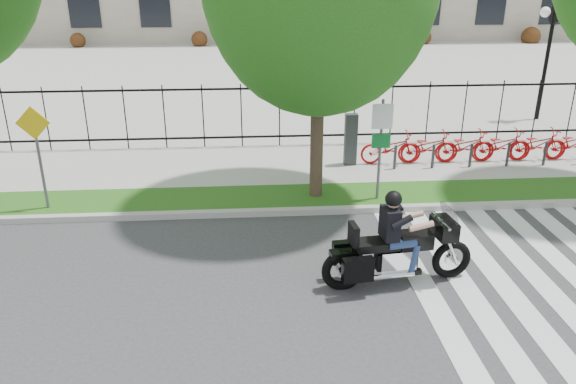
{
  "coord_description": "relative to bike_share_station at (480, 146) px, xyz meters",
  "views": [
    {
      "loc": [
        -0.99,
        -8.14,
        5.57
      ],
      "look_at": [
        -0.18,
        3.0,
        1.03
      ],
      "focal_mm": 35.0,
      "sensor_mm": 36.0,
      "label": 1
    }
  ],
  "objects": [
    {
      "name": "ground",
      "position": [
        -5.81,
        -7.2,
        -0.62
      ],
      "size": [
        120.0,
        120.0,
        0.0
      ],
      "primitive_type": "plane",
      "color": "#363638",
      "rests_on": "ground"
    },
    {
      "name": "curb",
      "position": [
        -5.81,
        -3.1,
        -0.55
      ],
      "size": [
        60.0,
        0.2,
        0.15
      ],
      "primitive_type": "cube",
      "color": "#ADABA3",
      "rests_on": "ground"
    },
    {
      "name": "grass_verge",
      "position": [
        -5.81,
        -2.25,
        -0.55
      ],
      "size": [
        60.0,
        1.5,
        0.15
      ],
      "primitive_type": "cube",
      "color": "#215515",
      "rests_on": "ground"
    },
    {
      "name": "sidewalk",
      "position": [
        -5.81,
        0.25,
        -0.55
      ],
      "size": [
        60.0,
        3.5,
        0.15
      ],
      "primitive_type": "cube",
      "color": "#AAA79F",
      "rests_on": "ground"
    },
    {
      "name": "plaza",
      "position": [
        -5.81,
        17.8,
        -0.57
      ],
      "size": [
        80.0,
        34.0,
        0.1
      ],
      "primitive_type": "cube",
      "color": "#AAA79F",
      "rests_on": "ground"
    },
    {
      "name": "iron_fence",
      "position": [
        -5.81,
        2.0,
        0.53
      ],
      "size": [
        30.0,
        0.06,
        2.0
      ],
      "primitive_type": null,
      "color": "black",
      "rests_on": "sidewalk"
    },
    {
      "name": "lamp_post_right",
      "position": [
        4.19,
        4.8,
        2.58
      ],
      "size": [
        1.06,
        0.7,
        4.25
      ],
      "color": "black",
      "rests_on": "ground"
    },
    {
      "name": "bike_share_station",
      "position": [
        0.0,
        0.0,
        0.0
      ],
      "size": [
        7.77,
        0.85,
        1.5
      ],
      "color": "#2D2D33",
      "rests_on": "sidewalk"
    },
    {
      "name": "sign_pole_regulatory",
      "position": [
        -3.64,
        -2.62,
        1.12
      ],
      "size": [
        0.5,
        0.09,
        2.5
      ],
      "color": "#59595B",
      "rests_on": "grass_verge"
    },
    {
      "name": "sign_pole_warning",
      "position": [
        -11.65,
        -2.62,
        1.12
      ],
      "size": [
        0.78,
        0.09,
        2.49
      ],
      "color": "#59595B",
      "rests_on": "grass_verge"
    },
    {
      "name": "motorcycle_rider",
      "position": [
        -4.11,
        -6.34,
        0.13
      ],
      "size": [
        2.92,
        0.98,
        2.26
      ],
      "color": "black",
      "rests_on": "ground"
    }
  ]
}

